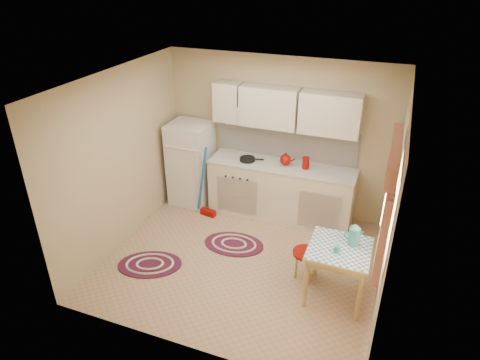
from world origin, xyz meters
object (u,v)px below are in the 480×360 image
(fridge, at_px, (191,164))
(base_cabinets, at_px, (281,192))
(table, at_px, (337,272))
(stool, at_px, (305,265))

(fridge, relative_size, base_cabinets, 0.62)
(fridge, height_order, base_cabinets, fridge)
(base_cabinets, height_order, table, base_cabinets)
(stool, bearing_deg, base_cabinets, 118.21)
(fridge, xyz_separation_m, table, (2.69, -1.49, -0.34))
(base_cabinets, relative_size, stool, 5.36)
(base_cabinets, relative_size, table, 3.12)
(stool, bearing_deg, fridge, 150.09)
(table, distance_m, stool, 0.49)
(fridge, bearing_deg, table, -28.99)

